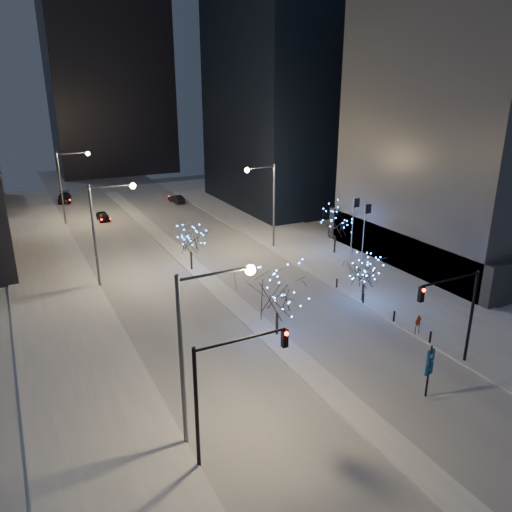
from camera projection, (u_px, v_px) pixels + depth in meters
ground at (354, 412)px, 30.20m from camera, size 160.00×160.00×0.00m
road at (173, 248)px, 59.61m from camera, size 20.00×130.00×0.02m
median at (187, 261)px, 55.38m from camera, size 2.00×80.00×0.15m
east_sidewalk at (351, 267)px, 53.41m from camera, size 10.00×90.00×0.15m
west_sidewalk at (66, 324)px, 40.98m from camera, size 8.00×90.00×0.15m
midrise_block at (510, 119)px, 54.93m from camera, size 30.00×22.00×30.00m
plinth at (492, 232)px, 59.24m from camera, size 30.00×24.00×4.00m
horizon_block at (109, 70)px, 103.12m from camera, size 24.00×14.00×42.00m
street_lamp_w_near at (200, 334)px, 25.89m from camera, size 4.40×0.56×10.00m
street_lamp_w_mid at (104, 221)px, 46.90m from camera, size 4.40×0.56×10.00m
street_lamp_w_far at (68, 178)px, 67.91m from camera, size 4.40×0.56×10.00m
street_lamp_east at (267, 195)px, 57.59m from camera, size 3.90×0.56×10.00m
traffic_signal_west at (225, 380)px, 25.00m from camera, size 5.26×0.43×7.00m
traffic_signal_east at (457, 305)px, 33.29m from camera, size 5.26×0.43×7.00m
flagpoles at (358, 234)px, 48.83m from camera, size 1.35×2.60×8.00m
bollards at (378, 307)px, 42.78m from camera, size 0.16×12.16×0.90m
car_near at (103, 216)px, 71.30m from camera, size 1.60×3.78×1.27m
car_mid at (176, 199)px, 81.71m from camera, size 1.85×4.05×1.29m
car_far at (64, 198)px, 82.35m from camera, size 2.76×5.20×1.43m
holiday_tree_median_near at (277, 291)px, 37.95m from camera, size 5.44×5.44×5.86m
holiday_tree_median_far at (190, 240)px, 51.60m from camera, size 4.13×4.13×4.84m
holiday_tree_plaza_near at (365, 271)px, 44.18m from camera, size 3.64×3.64×4.43m
holiday_tree_plaza_far at (336, 222)px, 56.60m from camera, size 4.96×4.96×5.64m
wayfinding_sign at (429, 366)px, 30.93m from camera, size 0.65×0.15×3.62m
construction_sign at (418, 322)px, 38.82m from camera, size 0.97×0.36×1.67m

